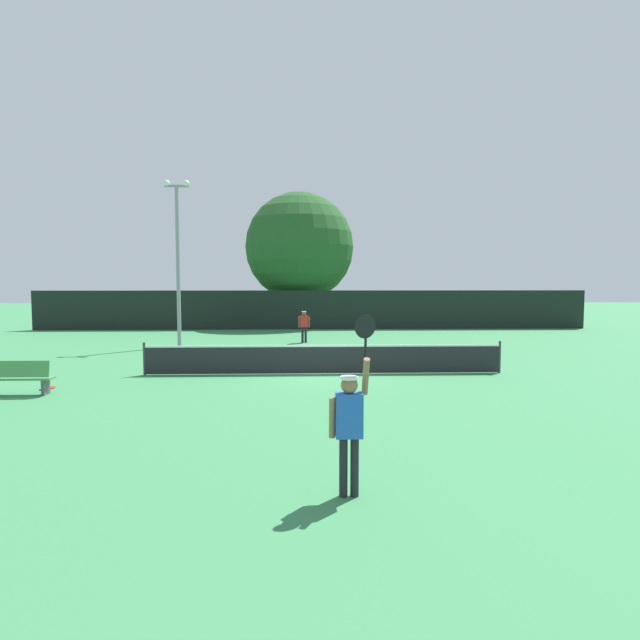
{
  "coord_description": "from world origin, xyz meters",
  "views": [
    {
      "loc": [
        -0.75,
        -17.26,
        3.04
      ],
      "look_at": [
        -0.02,
        3.12,
        1.56
      ],
      "focal_mm": 29.62,
      "sensor_mm": 36.0,
      "label": 1
    }
  ],
  "objects_px": {
    "tennis_ball": "(347,379)",
    "spare_racket": "(49,388)",
    "large_tree": "(300,247)",
    "light_pole": "(178,252)",
    "player_receiving": "(304,324)",
    "courtside_bench": "(18,378)",
    "player_serving": "(350,417)",
    "parked_car_mid": "(389,310)",
    "parked_car_near": "(217,310)"
  },
  "relations": [
    {
      "from": "light_pole",
      "to": "parked_car_mid",
      "type": "xyz_separation_m",
      "value": [
        12.72,
        16.63,
        -3.65
      ]
    },
    {
      "from": "parked_car_near",
      "to": "parked_car_mid",
      "type": "bearing_deg",
      "value": -10.92
    },
    {
      "from": "player_receiving",
      "to": "large_tree",
      "type": "relative_size",
      "value": 0.17
    },
    {
      "from": "player_receiving",
      "to": "spare_racket",
      "type": "height_order",
      "value": "player_receiving"
    },
    {
      "from": "tennis_ball",
      "to": "large_tree",
      "type": "bearing_deg",
      "value": 94.24
    },
    {
      "from": "spare_racket",
      "to": "player_receiving",
      "type": "bearing_deg",
      "value": 56.58
    },
    {
      "from": "player_receiving",
      "to": "light_pole",
      "type": "distance_m",
      "value": 6.97
    },
    {
      "from": "spare_racket",
      "to": "light_pole",
      "type": "bearing_deg",
      "value": 81.69
    },
    {
      "from": "tennis_ball",
      "to": "parked_car_mid",
      "type": "distance_m",
      "value": 26.08
    },
    {
      "from": "spare_racket",
      "to": "light_pole",
      "type": "xyz_separation_m",
      "value": [
        1.44,
        9.87,
        4.41
      ]
    },
    {
      "from": "player_receiving",
      "to": "tennis_ball",
      "type": "xyz_separation_m",
      "value": [
        1.29,
        -10.11,
        -0.92
      ]
    },
    {
      "from": "parked_car_near",
      "to": "tennis_ball",
      "type": "bearing_deg",
      "value": -79.37
    },
    {
      "from": "large_tree",
      "to": "parked_car_near",
      "type": "height_order",
      "value": "large_tree"
    },
    {
      "from": "spare_racket",
      "to": "large_tree",
      "type": "distance_m",
      "value": 23.57
    },
    {
      "from": "player_receiving",
      "to": "parked_car_near",
      "type": "relative_size",
      "value": 0.36
    },
    {
      "from": "tennis_ball",
      "to": "spare_racket",
      "type": "bearing_deg",
      "value": -173.22
    },
    {
      "from": "courtside_bench",
      "to": "parked_car_near",
      "type": "height_order",
      "value": "parked_car_near"
    },
    {
      "from": "player_receiving",
      "to": "light_pole",
      "type": "height_order",
      "value": "light_pole"
    },
    {
      "from": "player_receiving",
      "to": "courtside_bench",
      "type": "relative_size",
      "value": 0.88
    },
    {
      "from": "parked_car_near",
      "to": "light_pole",
      "type": "bearing_deg",
      "value": -93.3
    },
    {
      "from": "large_tree",
      "to": "courtside_bench",
      "type": "bearing_deg",
      "value": -108.24
    },
    {
      "from": "player_receiving",
      "to": "parked_car_near",
      "type": "bearing_deg",
      "value": -67.21
    },
    {
      "from": "player_serving",
      "to": "parked_car_mid",
      "type": "height_order",
      "value": "player_serving"
    },
    {
      "from": "courtside_bench",
      "to": "large_tree",
      "type": "height_order",
      "value": "large_tree"
    },
    {
      "from": "parked_car_mid",
      "to": "player_receiving",
      "type": "bearing_deg",
      "value": -119.7
    },
    {
      "from": "courtside_bench",
      "to": "large_tree",
      "type": "bearing_deg",
      "value": 71.76
    },
    {
      "from": "parked_car_mid",
      "to": "player_serving",
      "type": "bearing_deg",
      "value": -106.13
    },
    {
      "from": "light_pole",
      "to": "parked_car_mid",
      "type": "relative_size",
      "value": 1.77
    },
    {
      "from": "courtside_bench",
      "to": "large_tree",
      "type": "distance_m",
      "value": 24.44
    },
    {
      "from": "large_tree",
      "to": "parked_car_mid",
      "type": "xyz_separation_m",
      "value": [
        7.06,
        4.7,
        -4.69
      ]
    },
    {
      "from": "player_serving",
      "to": "player_receiving",
      "type": "distance_m",
      "value": 19.02
    },
    {
      "from": "spare_racket",
      "to": "courtside_bench",
      "type": "height_order",
      "value": "courtside_bench"
    },
    {
      "from": "spare_racket",
      "to": "tennis_ball",
      "type": "bearing_deg",
      "value": 6.78
    },
    {
      "from": "player_serving",
      "to": "light_pole",
      "type": "relative_size",
      "value": 0.33
    },
    {
      "from": "parked_car_near",
      "to": "courtside_bench",
      "type": "bearing_deg",
      "value": -98.21
    },
    {
      "from": "courtside_bench",
      "to": "light_pole",
      "type": "distance_m",
      "value": 11.63
    },
    {
      "from": "player_serving",
      "to": "large_tree",
      "type": "xyz_separation_m",
      "value": [
        -0.79,
        29.68,
        4.32
      ]
    },
    {
      "from": "player_serving",
      "to": "parked_car_near",
      "type": "distance_m",
      "value": 36.21
    },
    {
      "from": "tennis_ball",
      "to": "parked_car_mid",
      "type": "relative_size",
      "value": 0.02
    },
    {
      "from": "player_serving",
      "to": "large_tree",
      "type": "relative_size",
      "value": 0.28
    },
    {
      "from": "large_tree",
      "to": "light_pole",
      "type": "bearing_deg",
      "value": -115.37
    },
    {
      "from": "parked_car_mid",
      "to": "tennis_ball",
      "type": "bearing_deg",
      "value": -108.02
    },
    {
      "from": "player_serving",
      "to": "parked_car_near",
      "type": "xyz_separation_m",
      "value": [
        -7.44,
        35.44,
        -0.37
      ]
    },
    {
      "from": "player_serving",
      "to": "player_receiving",
      "type": "relative_size",
      "value": 1.64
    },
    {
      "from": "tennis_ball",
      "to": "parked_car_near",
      "type": "distance_m",
      "value": 27.78
    },
    {
      "from": "parked_car_near",
      "to": "spare_racket",
      "type": "bearing_deg",
      "value": -97.45
    },
    {
      "from": "courtside_bench",
      "to": "light_pole",
      "type": "relative_size",
      "value": 0.23
    },
    {
      "from": "player_serving",
      "to": "spare_racket",
      "type": "height_order",
      "value": "player_serving"
    },
    {
      "from": "parked_car_near",
      "to": "parked_car_mid",
      "type": "height_order",
      "value": "same"
    },
    {
      "from": "player_serving",
      "to": "courtside_bench",
      "type": "height_order",
      "value": "player_serving"
    }
  ]
}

